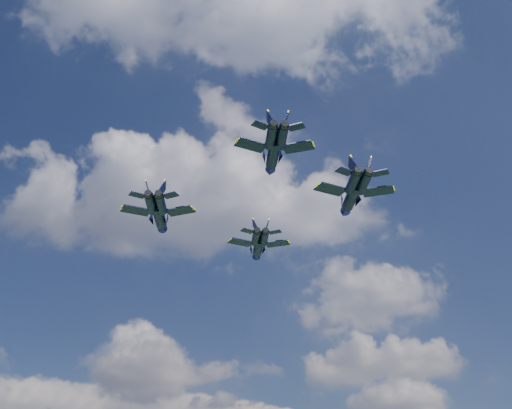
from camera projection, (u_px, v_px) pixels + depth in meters
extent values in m
cylinder|color=black|center=(258.00, 247.00, 116.71)|extent=(2.61, 8.34, 1.64)
cone|color=black|center=(256.00, 258.00, 121.37)|extent=(1.82, 2.54, 1.55)
ellipsoid|color=brown|center=(257.00, 251.00, 119.59)|extent=(1.20, 2.69, 0.75)
cube|color=black|center=(241.00, 242.00, 114.89)|extent=(4.81, 4.10, 0.16)
cube|color=black|center=(277.00, 243.00, 115.32)|extent=(4.66, 3.38, 0.16)
cube|color=black|center=(247.00, 231.00, 110.69)|extent=(2.57, 2.37, 0.13)
cube|color=black|center=(275.00, 232.00, 111.00)|extent=(2.53, 2.06, 0.13)
cube|color=black|center=(255.00, 226.00, 112.02)|extent=(0.99, 2.57, 2.74)
cube|color=black|center=(266.00, 227.00, 112.15)|extent=(1.23, 2.70, 2.74)
cylinder|color=black|center=(159.00, 216.00, 100.29)|extent=(2.23, 8.56, 1.69)
cone|color=black|center=(163.00, 231.00, 105.12)|extent=(1.75, 2.55, 1.60)
ellipsoid|color=brown|center=(162.00, 222.00, 103.28)|extent=(1.09, 2.75, 0.77)
cube|color=black|center=(136.00, 210.00, 98.57)|extent=(4.96, 4.08, 0.17)
cube|color=black|center=(180.00, 211.00, 98.68)|extent=(4.88, 3.69, 0.17)
cube|color=black|center=(137.00, 195.00, 94.17)|extent=(2.66, 2.39, 0.13)
cube|color=black|center=(171.00, 195.00, 94.25)|extent=(2.64, 2.22, 0.13)
cube|color=black|center=(148.00, 190.00, 95.48)|extent=(1.06, 2.69, 2.83)
cube|color=black|center=(162.00, 190.00, 95.51)|extent=(1.21, 2.77, 2.83)
cylinder|color=black|center=(352.00, 196.00, 101.48)|extent=(3.00, 9.46, 1.86)
cone|color=black|center=(344.00, 214.00, 106.77)|extent=(2.08, 2.89, 1.76)
ellipsoid|color=brown|center=(347.00, 203.00, 104.76)|extent=(1.37, 3.06, 0.85)
cube|color=black|center=(331.00, 189.00, 99.40)|extent=(5.46, 4.66, 0.19)
cube|color=black|center=(378.00, 191.00, 99.92)|extent=(5.29, 3.82, 0.19)
cube|color=black|center=(345.00, 171.00, 94.64)|extent=(2.92, 2.70, 0.14)
cube|color=black|center=(380.00, 173.00, 95.02)|extent=(2.87, 2.33, 0.14)
cube|color=black|center=(353.00, 166.00, 96.16)|extent=(1.14, 2.91, 3.11)
cube|color=black|center=(368.00, 167.00, 96.31)|extent=(1.41, 3.07, 3.11)
cylinder|color=black|center=(273.00, 153.00, 84.49)|extent=(2.45, 7.80, 1.53)
cone|color=black|center=(270.00, 172.00, 88.85)|extent=(1.71, 2.38, 1.45)
ellipsoid|color=brown|center=(271.00, 161.00, 87.19)|extent=(1.12, 2.52, 0.70)
cube|color=black|center=(251.00, 145.00, 82.78)|extent=(4.50, 3.84, 0.15)
cube|color=black|center=(298.00, 147.00, 83.19)|extent=(4.36, 3.16, 0.15)
cube|color=black|center=(260.00, 125.00, 78.85)|extent=(2.41, 2.22, 0.12)
cube|color=black|center=(296.00, 127.00, 79.15)|extent=(2.37, 1.93, 0.12)
cube|color=black|center=(270.00, 121.00, 80.09)|extent=(0.93, 2.40, 2.57)
cube|color=black|center=(285.00, 122.00, 80.22)|extent=(1.16, 2.53, 2.57)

